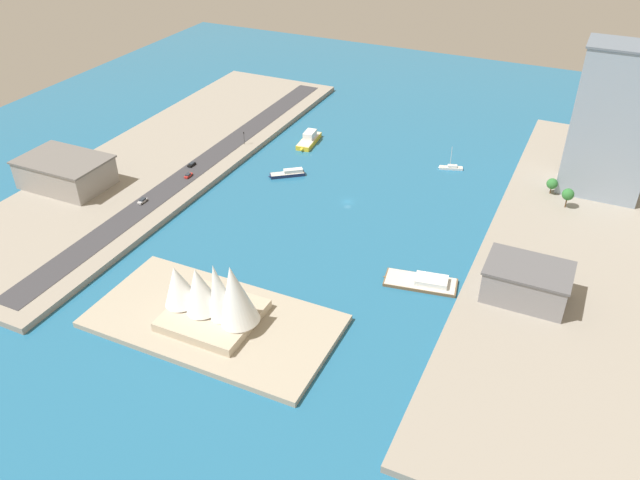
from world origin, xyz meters
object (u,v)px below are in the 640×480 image
at_px(suv_black, 192,164).
at_px(traffic_light_waterfront, 244,136).
at_px(pickup_red, 188,175).
at_px(sedan_silver, 142,201).
at_px(patrol_launch_navy, 289,173).
at_px(opera_landmark, 212,296).
at_px(warehouse_low_gray, 527,282).
at_px(sailboat_small_white, 451,167).
at_px(tower_tall_glass, 614,122).
at_px(barge_flat_brown, 424,282).
at_px(ferry_yellow_fast, 309,139).
at_px(carpark_squat_concrete, 66,172).

xyz_separation_m(suv_black, traffic_light_waterfront, (-9.86, -30.67, 3.48)).
bearing_deg(suv_black, pickup_red, 117.09).
height_order(sedan_silver, suv_black, sedan_silver).
bearing_deg(patrol_launch_navy, opera_landmark, 104.19).
height_order(warehouse_low_gray, suv_black, warehouse_low_gray).
distance_m(sailboat_small_white, tower_tall_glass, 70.71).
distance_m(patrol_launch_navy, tower_tall_glass, 137.50).
bearing_deg(sedan_silver, sailboat_small_white, -140.26).
bearing_deg(tower_tall_glass, sedan_silver, 28.07).
distance_m(sedan_silver, opera_landmark, 84.04).
bearing_deg(barge_flat_brown, sedan_silver, -0.68).
distance_m(barge_flat_brown, sailboat_small_white, 91.49).
bearing_deg(pickup_red, sedan_silver, 81.45).
height_order(sailboat_small_white, opera_landmark, opera_landmark).
xyz_separation_m(ferry_yellow_fast, suv_black, (35.65, 50.10, 1.28)).
relative_size(pickup_red, opera_landmark, 0.14).
height_order(tower_tall_glass, warehouse_low_gray, tower_tall_glass).
height_order(sailboat_small_white, suv_black, sailboat_small_white).
bearing_deg(tower_tall_glass, traffic_light_waterfront, 8.15).
bearing_deg(opera_landmark, warehouse_low_gray, -148.82).
xyz_separation_m(barge_flat_brown, warehouse_low_gray, (-32.73, -4.45, 7.33)).
bearing_deg(warehouse_low_gray, suv_black, -12.25).
relative_size(tower_tall_glass, suv_black, 13.59).
distance_m(sailboat_small_white, suv_black, 119.75).
bearing_deg(warehouse_low_gray, traffic_light_waterfront, -23.87).
bearing_deg(warehouse_low_gray, tower_tall_glass, -99.79).
height_order(carpark_squat_concrete, sedan_silver, carpark_squat_concrete).
height_order(barge_flat_brown, pickup_red, pickup_red).
relative_size(sailboat_small_white, warehouse_low_gray, 0.42).
distance_m(barge_flat_brown, pickup_red, 121.01).
bearing_deg(sedan_silver, pickup_red, -98.55).
bearing_deg(carpark_squat_concrete, warehouse_low_gray, -178.75).
relative_size(patrol_launch_navy, pickup_red, 3.11).
height_order(patrol_launch_navy, sailboat_small_white, sailboat_small_white).
height_order(ferry_yellow_fast, patrol_launch_navy, ferry_yellow_fast).
relative_size(ferry_yellow_fast, patrol_launch_navy, 1.48).
distance_m(sailboat_small_white, warehouse_low_gray, 98.42).
bearing_deg(ferry_yellow_fast, traffic_light_waterfront, 36.99).
xyz_separation_m(patrol_launch_navy, sailboat_small_white, (-65.05, -37.90, -0.41)).
distance_m(barge_flat_brown, patrol_launch_navy, 95.52).
bearing_deg(carpark_squat_concrete, ferry_yellow_fast, -129.92).
distance_m(tower_tall_glass, sedan_silver, 194.44).
bearing_deg(ferry_yellow_fast, sedan_silver, 68.22).
height_order(sedan_silver, traffic_light_waterfront, traffic_light_waterfront).
height_order(patrol_launch_navy, tower_tall_glass, tower_tall_glass).
distance_m(tower_tall_glass, suv_black, 181.23).
bearing_deg(opera_landmark, barge_flat_brown, -138.41).
height_order(warehouse_low_gray, sedan_silver, warehouse_low_gray).
distance_m(ferry_yellow_fast, opera_landmark, 140.71).
xyz_separation_m(tower_tall_glass, suv_black, (170.43, 53.66, -30.31)).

